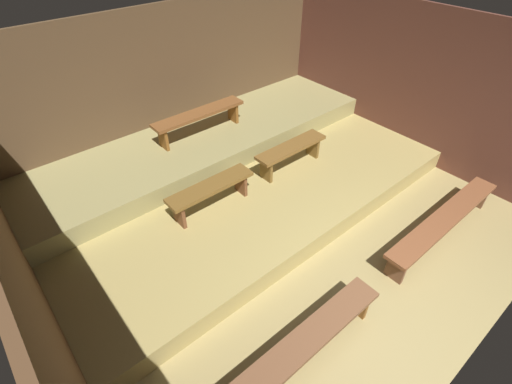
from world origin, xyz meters
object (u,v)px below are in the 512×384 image
object	(u,v)px
bench_lower_left	(211,190)
bench_floor_right	(445,220)
bench_middle_center	(199,116)
bench_floor_left	(290,356)
bench_lower_right	(291,150)

from	to	relation	value
bench_lower_left	bench_floor_right	bearing A→B (deg)	-45.60
bench_lower_left	bench_middle_center	size ratio (longest dim) A/B	0.79
bench_floor_left	bench_lower_left	bearing A→B (deg)	73.01
bench_lower_left	bench_middle_center	bearing A→B (deg)	61.20
bench_floor_left	bench_floor_right	distance (m)	2.95
bench_lower_left	bench_lower_right	bearing A→B (deg)	0.00
bench_floor_right	bench_lower_left	world-z (taller)	bench_lower_left
bench_lower_right	bench_floor_left	bearing A→B (deg)	-134.40
bench_floor_right	bench_lower_right	size ratio (longest dim) A/B	1.90
bench_floor_left	bench_lower_left	xyz separation A→B (m)	(0.70, 2.29, 0.29)
bench_lower_right	bench_floor_right	bearing A→B (deg)	-73.01
bench_floor_left	bench_middle_center	distance (m)	3.99
bench_floor_right	bench_middle_center	xyz separation A→B (m)	(-1.49, 3.66, 0.60)
bench_lower_right	bench_middle_center	xyz separation A→B (m)	(-0.79, 1.37, 0.32)
bench_floor_right	bench_lower_right	xyz separation A→B (m)	(-0.70, 2.29, 0.29)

